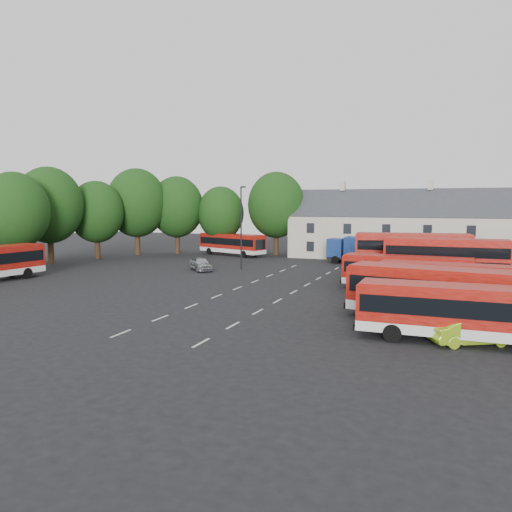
{
  "coord_description": "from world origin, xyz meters",
  "views": [
    {
      "loc": [
        16.89,
        -36.28,
        7.15
      ],
      "look_at": [
        -0.48,
        7.48,
        2.2
      ],
      "focal_mm": 35.0,
      "sensor_mm": 36.0,
      "label": 1
    }
  ],
  "objects_px": {
    "lamppost": "(241,225)",
    "silver_car": "(201,264)",
    "bus_row_a": "(464,309)",
    "lime_car": "(471,331)",
    "bus_dd_south": "(445,260)",
    "box_truck": "(360,249)"
  },
  "relations": [
    {
      "from": "lamppost",
      "to": "silver_car",
      "type": "bearing_deg",
      "value": -145.25
    },
    {
      "from": "bus_row_a",
      "to": "lime_car",
      "type": "xyz_separation_m",
      "value": [
        0.4,
        -0.08,
        -1.1
      ]
    },
    {
      "from": "bus_dd_south",
      "to": "bus_row_a",
      "type": "bearing_deg",
      "value": -87.55
    },
    {
      "from": "bus_row_a",
      "to": "box_truck",
      "type": "distance_m",
      "value": 34.23
    },
    {
      "from": "bus_row_a",
      "to": "silver_car",
      "type": "height_order",
      "value": "bus_row_a"
    },
    {
      "from": "bus_row_a",
      "to": "silver_car",
      "type": "distance_m",
      "value": 32.59
    },
    {
      "from": "box_truck",
      "to": "silver_car",
      "type": "relative_size",
      "value": 1.76
    },
    {
      "from": "bus_row_a",
      "to": "box_truck",
      "type": "xyz_separation_m",
      "value": [
        -10.95,
        32.43,
        0.01
      ]
    },
    {
      "from": "bus_dd_south",
      "to": "silver_car",
      "type": "xyz_separation_m",
      "value": [
        -24.54,
        1.63,
        -1.66
      ]
    },
    {
      "from": "bus_dd_south",
      "to": "box_truck",
      "type": "xyz_separation_m",
      "value": [
        -9.77,
        14.07,
        -0.57
      ]
    },
    {
      "from": "box_truck",
      "to": "lamppost",
      "type": "distance_m",
      "value": 15.19
    },
    {
      "from": "silver_car",
      "to": "lime_car",
      "type": "xyz_separation_m",
      "value": [
        26.12,
        -20.07,
        -0.02
      ]
    },
    {
      "from": "bus_dd_south",
      "to": "lamppost",
      "type": "xyz_separation_m",
      "value": [
        -20.88,
        4.16,
        2.43
      ]
    },
    {
      "from": "bus_row_a",
      "to": "box_truck",
      "type": "bearing_deg",
      "value": 108.25
    },
    {
      "from": "bus_dd_south",
      "to": "box_truck",
      "type": "height_order",
      "value": "bus_dd_south"
    },
    {
      "from": "bus_row_a",
      "to": "bus_dd_south",
      "type": "xyz_separation_m",
      "value": [
        -1.19,
        18.36,
        0.58
      ]
    },
    {
      "from": "silver_car",
      "to": "lamppost",
      "type": "height_order",
      "value": "lamppost"
    },
    {
      "from": "box_truck",
      "to": "lime_car",
      "type": "distance_m",
      "value": 34.46
    },
    {
      "from": "box_truck",
      "to": "lime_car",
      "type": "relative_size",
      "value": 1.76
    },
    {
      "from": "lime_car",
      "to": "lamppost",
      "type": "height_order",
      "value": "lamppost"
    },
    {
      "from": "box_truck",
      "to": "silver_car",
      "type": "distance_m",
      "value": 19.34
    },
    {
      "from": "bus_dd_south",
      "to": "lamppost",
      "type": "height_order",
      "value": "lamppost"
    }
  ]
}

